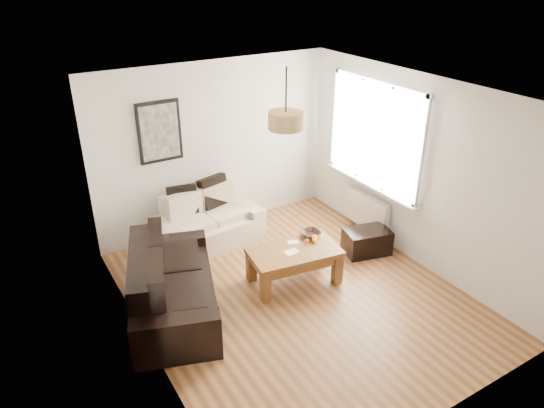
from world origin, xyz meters
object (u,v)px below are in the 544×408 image
loveseat_cream (207,220)px  coffee_table (294,266)px  sofa_leather (173,282)px  ottoman (367,241)px

loveseat_cream → coffee_table: size_ratio=1.34×
sofa_leather → coffee_table: (1.58, -0.24, -0.18)m
sofa_leather → loveseat_cream: bearing=-20.1°
coffee_table → sofa_leather: bearing=171.4°
loveseat_cream → coffee_table: (0.56, -1.50, -0.15)m
loveseat_cream → coffee_table: 1.61m
coffee_table → ottoman: coffee_table is taller
coffee_table → ottoman: bearing=2.5°
loveseat_cream → sofa_leather: 1.62m
loveseat_cream → ottoman: loveseat_cream is taller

